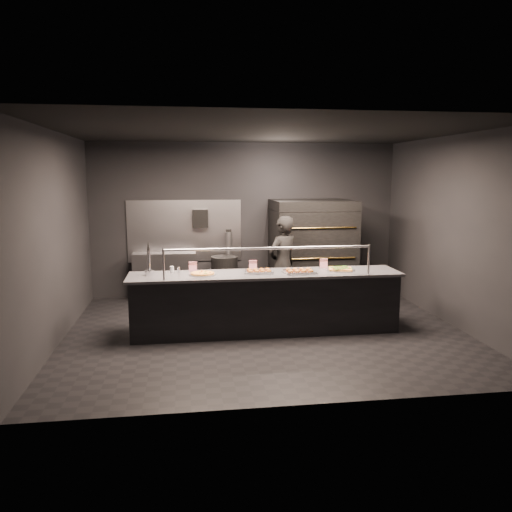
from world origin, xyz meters
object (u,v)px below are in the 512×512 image
service_counter (266,302)px  beer_tap (149,266)px  towel_dispenser (200,218)px  pizza_oven (312,250)px  prep_shelf (165,276)px  square_pizza (340,269)px  fire_extinguisher (229,243)px  slider_tray_b (300,271)px  worker (283,264)px  trash_bin (225,278)px  round_pizza (202,274)px  slider_tray_a (259,271)px

service_counter → beer_tap: size_ratio=8.16×
towel_dispenser → pizza_oven: bearing=-13.1°
prep_shelf → square_pizza: square_pizza is taller
fire_extinguisher → service_counter: bearing=-81.7°
slider_tray_b → worker: size_ratio=0.31×
prep_shelf → towel_dispenser: (0.70, 0.07, 1.10)m
square_pizza → trash_bin: (-1.64, 2.02, -0.52)m
slider_tray_b → fire_extinguisher: bearing=108.8°
beer_tap → service_counter: bearing=-2.2°
square_pizza → prep_shelf: bearing=140.6°
service_counter → round_pizza: bearing=179.7°
service_counter → slider_tray_a: bearing=177.7°
fire_extinguisher → trash_bin: fire_extinguisher is taller
beer_tap → slider_tray_b: 2.24m
slider_tray_a → worker: worker is taller
prep_shelf → slider_tray_a: size_ratio=2.57×
beer_tap → worker: size_ratio=0.30×
beer_tap → trash_bin: bearing=57.6°
prep_shelf → pizza_oven: bearing=-8.5°
trash_bin → square_pizza: bearing=-50.9°
fire_extinguisher → trash_bin: (-0.11, -0.34, -0.64)m
fire_extinguisher → worker: 1.55m
service_counter → slider_tray_b: (0.50, -0.10, 0.48)m
prep_shelf → slider_tray_b: slider_tray_b is taller
fire_extinguisher → round_pizza: 2.47m
slider_tray_a → worker: (0.58, 1.10, -0.10)m
fire_extinguisher → slider_tray_a: (0.25, -2.40, -0.12)m
slider_tray_b → pizza_oven: bearing=70.7°
beer_tap → slider_tray_b: (2.23, -0.16, -0.12)m
service_counter → slider_tray_a: (-0.10, 0.00, 0.48)m
slider_tray_b → trash_bin: bearing=114.1°
prep_shelf → beer_tap: size_ratio=2.39×
service_counter → slider_tray_a: 0.49m
prep_shelf → fire_extinguisher: size_ratio=2.38×
pizza_oven → square_pizza: 1.86m
towel_dispenser → worker: 2.01m
pizza_oven → prep_shelf: (-2.80, 0.42, -0.52)m
fire_extinguisher → round_pizza: (-0.60, -2.40, -0.12)m
beer_tap → trash_bin: 2.44m
round_pizza → slider_tray_b: size_ratio=0.79×
beer_tap → slider_tray_a: size_ratio=1.08×
pizza_oven → square_pizza: (-0.02, -1.86, -0.03)m
service_counter → pizza_oven: pizza_oven is taller
pizza_oven → square_pizza: pizza_oven is taller
pizza_oven → prep_shelf: 2.88m
fire_extinguisher → square_pizza: 2.82m
slider_tray_a → towel_dispenser: bearing=108.5°
fire_extinguisher → pizza_oven: bearing=-17.9°
pizza_oven → beer_tap: pizza_oven is taller
service_counter → pizza_oven: 2.30m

